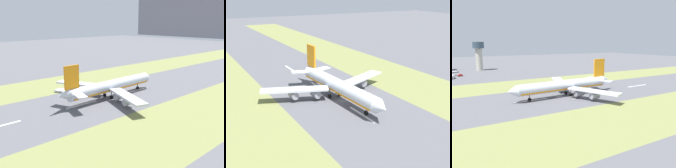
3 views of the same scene
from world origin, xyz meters
The scene contains 7 objects.
ground_plane centered at (0.00, 0.00, 0.00)m, with size 800.00×800.00×0.00m, color #56565B.
grass_median_west centered at (-45.00, 0.00, 0.00)m, with size 40.00×600.00×0.01m, color olive.
grass_median_east centered at (45.00, 0.00, 0.00)m, with size 40.00×600.00×0.01m, color olive.
centreline_dash_near centered at (0.00, -63.18, 0.01)m, with size 1.20×18.00×0.01m, color silver.
centreline_dash_mid centered at (0.00, -23.18, 0.01)m, with size 1.20×18.00×0.01m, color silver.
centreline_dash_far centered at (0.00, 16.82, 0.01)m, with size 1.20×18.00×0.01m, color silver.
airplane_main_jet centered at (-0.04, -5.08, 6.02)m, with size 64.08×67.17×20.20m.
Camera 2 is at (61.98, 111.15, 47.84)m, focal length 50.00 mm.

